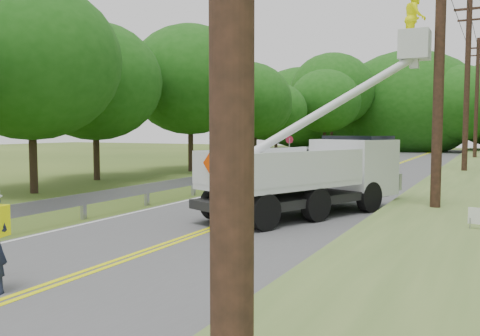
% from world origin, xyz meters
% --- Properties ---
extents(ground, '(140.00, 140.00, 0.00)m').
position_xyz_m(ground, '(0.00, 0.00, 0.00)').
color(ground, '#374F1C').
rests_on(ground, ground).
extents(road, '(7.20, 96.00, 0.03)m').
position_xyz_m(road, '(0.00, 14.00, 0.01)').
color(road, '#545356').
rests_on(road, ground).
extents(guardrail, '(0.18, 48.00, 0.77)m').
position_xyz_m(guardrail, '(-4.02, 14.91, 0.55)').
color(guardrail, '#96979E').
rests_on(guardrail, ground).
extents(utility_poles, '(1.60, 43.30, 10.00)m').
position_xyz_m(utility_poles, '(5.00, 17.02, 5.27)').
color(utility_poles, black).
rests_on(utility_poles, ground).
extents(treeline_left, '(10.35, 56.12, 11.14)m').
position_xyz_m(treeline_left, '(-10.55, 30.10, 5.58)').
color(treeline_left, '#332319').
rests_on(treeline_left, ground).
extents(treeline_horizon, '(56.28, 14.78, 12.87)m').
position_xyz_m(treeline_horizon, '(-0.44, 56.25, 5.50)').
color(treeline_horizon, '#184F11').
rests_on(treeline_horizon, ground).
extents(bucket_truck, '(5.66, 7.17, 6.71)m').
position_xyz_m(bucket_truck, '(1.97, 8.41, 1.54)').
color(bucket_truck, black).
rests_on(bucket_truck, road).
extents(suv_silver, '(5.06, 6.89, 1.74)m').
position_xyz_m(suv_silver, '(-1.92, 17.43, 0.89)').
color(suv_silver, '#BABBC3').
rests_on(suv_silver, road).
extents(suv_darkgrey, '(2.36, 5.32, 1.52)m').
position_xyz_m(suv_darkgrey, '(-1.32, 27.94, 0.78)').
color(suv_darkgrey, '#3B3F44').
rests_on(suv_darkgrey, road).
extents(stop_sign_permanent, '(0.38, 0.33, 2.25)m').
position_xyz_m(stop_sign_permanent, '(-4.21, 20.70, 1.46)').
color(stop_sign_permanent, '#96979E').
rests_on(stop_sign_permanent, ground).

